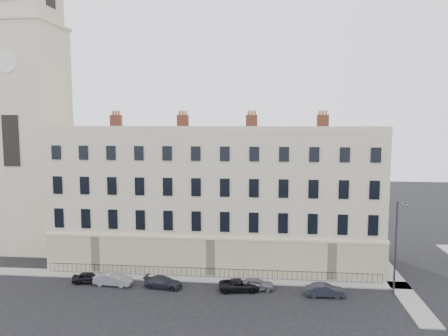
% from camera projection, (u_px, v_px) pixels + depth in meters
% --- Properties ---
extents(ground, '(160.00, 160.00, 0.00)m').
position_uv_depth(ground, '(268.00, 302.00, 39.67)').
color(ground, black).
rests_on(ground, ground).
extents(terrace, '(36.22, 12.22, 17.00)m').
position_uv_depth(terrace, '(217.00, 196.00, 51.24)').
color(terrace, beige).
rests_on(terrace, ground).
extents(church_tower, '(8.00, 8.13, 44.00)m').
position_uv_depth(church_tower, '(28.00, 102.00, 54.35)').
color(church_tower, beige).
rests_on(church_tower, ground).
extents(pavement_terrace, '(48.00, 2.00, 0.12)m').
position_uv_depth(pavement_terrace, '(172.00, 277.00, 45.59)').
color(pavement_terrace, gray).
rests_on(pavement_terrace, ground).
extents(pavement_east_return, '(2.00, 24.00, 0.12)m').
position_uv_depth(pavement_east_return, '(391.00, 275.00, 46.29)').
color(pavement_east_return, gray).
rests_on(pavement_east_return, ground).
extents(railings, '(35.00, 0.04, 0.96)m').
position_uv_depth(railings, '(210.00, 273.00, 45.54)').
color(railings, black).
rests_on(railings, ground).
extents(car_a, '(3.37, 1.69, 1.10)m').
position_uv_depth(car_a, '(89.00, 278.00, 44.16)').
color(car_a, black).
rests_on(car_a, ground).
extents(car_b, '(3.92, 1.66, 1.26)m').
position_uv_depth(car_b, '(113.00, 279.00, 43.55)').
color(car_b, gray).
rests_on(car_b, ground).
extents(car_c, '(4.00, 2.09, 1.11)m').
position_uv_depth(car_c, '(163.00, 282.00, 42.93)').
color(car_c, '#22242E').
rests_on(car_c, ground).
extents(car_d, '(4.26, 2.44, 1.12)m').
position_uv_depth(car_d, '(240.00, 285.00, 42.18)').
color(car_d, black).
rests_on(car_d, ground).
extents(car_e, '(3.53, 1.59, 1.18)m').
position_uv_depth(car_e, '(256.00, 284.00, 42.40)').
color(car_e, slate).
rests_on(car_e, ground).
extents(car_f, '(3.66, 1.41, 1.19)m').
position_uv_depth(car_f, '(325.00, 290.00, 40.81)').
color(car_f, '#21232D').
rests_on(car_f, ground).
extents(streetlamp, '(0.64, 1.91, 8.99)m').
position_uv_depth(streetlamp, '(396.00, 243.00, 40.85)').
color(streetlamp, '#313136').
rests_on(streetlamp, ground).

